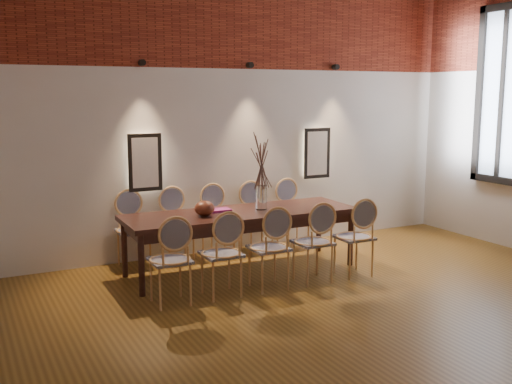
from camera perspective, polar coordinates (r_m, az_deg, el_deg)
name	(u,v)px	position (r m, az deg, el deg)	size (l,w,h in m)	color
floor	(398,337)	(5.74, 13.40, -13.30)	(7.00, 7.00, 0.02)	brown
wall_back	(233,106)	(8.31, -2.23, 8.19)	(7.00, 0.10, 4.00)	silver
brick_band_back	(234,11)	(8.31, -2.07, 16.83)	(7.00, 0.02, 1.50)	maroon
niche_left	(144,162)	(7.80, -10.59, 2.80)	(0.36, 0.06, 0.66)	#FFEAC6
niche_right	(316,153)	(8.89, 5.72, 3.71)	(0.36, 0.06, 0.66)	#FFEAC6
spot_fixture_left	(142,63)	(7.73, -10.81, 12.01)	(0.08, 0.08, 0.10)	black
spot_fixture_mid	(250,65)	(8.28, -0.58, 12.00)	(0.08, 0.08, 0.10)	black
spot_fixture_right	(336,67)	(8.99, 7.60, 11.72)	(0.08, 0.08, 0.10)	black
window_glass	(503,95)	(9.17, 22.47, 8.55)	(0.02, 0.78, 2.38)	silver
window_frame	(502,95)	(9.16, 22.39, 8.55)	(0.08, 0.90, 2.50)	black
window_mullion	(502,95)	(9.16, 22.39, 8.55)	(0.06, 0.06, 2.40)	black
dining_table	(241,241)	(7.39, -1.42, -4.71)	(2.87, 0.92, 0.75)	#381B16
chair_near_a	(170,260)	(6.29, -8.19, -6.44)	(0.44, 0.44, 0.94)	#DEAB6C
chair_near_b	(221,254)	(6.48, -3.33, -5.88)	(0.44, 0.44, 0.94)	#DEAB6C
chair_near_c	(269,248)	(6.72, 1.22, -5.32)	(0.44, 0.44, 0.94)	#DEAB6C
chair_near_d	(313,242)	(6.99, 5.43, -4.78)	(0.44, 0.44, 0.94)	#DEAB6C
chair_near_e	(354,237)	(7.30, 9.30, -4.25)	(0.44, 0.44, 0.94)	#DEAB6C
chair_far_a	(133,231)	(7.68, -11.59, -3.63)	(0.44, 0.44, 0.94)	#DEAB6C
chair_far_b	(177,226)	(7.83, -7.51, -3.26)	(0.44, 0.44, 0.94)	#DEAB6C
chair_far_c	(218,222)	(8.03, -3.62, -2.88)	(0.44, 0.44, 0.94)	#DEAB6C
chair_far_d	(257,218)	(8.26, 0.08, -2.51)	(0.44, 0.44, 0.94)	#DEAB6C
chair_far_e	(293,215)	(8.52, 3.55, -2.16)	(0.44, 0.44, 0.94)	#DEAB6C
vase	(261,198)	(7.39, 0.50, -0.54)	(0.14, 0.14, 0.30)	silver
dried_branches	(261,161)	(7.33, 0.51, 2.93)	(0.50, 0.50, 0.70)	#4E352C
bowl	(204,208)	(7.05, -4.93, -1.56)	(0.24, 0.24, 0.18)	#5F291A
book	(220,210)	(7.31, -3.49, -1.75)	(0.26, 0.18, 0.03)	#91257F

